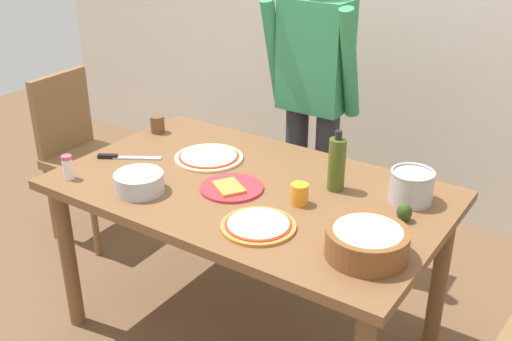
{
  "coord_description": "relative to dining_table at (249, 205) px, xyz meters",
  "views": [
    {
      "loc": [
        1.28,
        -1.84,
        1.89
      ],
      "look_at": [
        0.0,
        0.05,
        0.81
      ],
      "focal_mm": 42.64,
      "sensor_mm": 36.0,
      "label": 1
    }
  ],
  "objects": [
    {
      "name": "steel_pot",
      "position": [
        0.6,
        0.25,
        0.16
      ],
      "size": [
        0.17,
        0.17,
        0.13
      ],
      "color": "#B7B7BC",
      "rests_on": "dining_table"
    },
    {
      "name": "chair_wooden_left",
      "position": [
        -1.32,
        0.22,
        -0.13
      ],
      "size": [
        0.41,
        0.41,
        0.95
      ],
      "color": "brown",
      "rests_on": "ground"
    },
    {
      "name": "avocado",
      "position": [
        0.64,
        0.08,
        0.13
      ],
      "size": [
        0.06,
        0.06,
        0.07
      ],
      "primitive_type": "ellipsoid",
      "color": "#2D4219",
      "rests_on": "dining_table"
    },
    {
      "name": "cup_small_brown",
      "position": [
        -0.72,
        0.24,
        0.13
      ],
      "size": [
        0.07,
        0.07,
        0.08
      ],
      "primitive_type": "cylinder",
      "color": "brown",
      "rests_on": "dining_table"
    },
    {
      "name": "cup_orange",
      "position": [
        0.25,
        -0.02,
        0.13
      ],
      "size": [
        0.07,
        0.07,
        0.08
      ],
      "primitive_type": "cylinder",
      "color": "orange",
      "rests_on": "dining_table"
    },
    {
      "name": "pizza_cooked_on_tray",
      "position": [
        0.22,
        -0.26,
        0.1
      ],
      "size": [
        0.28,
        0.28,
        0.02
      ],
      "color": "#C67A33",
      "rests_on": "dining_table"
    },
    {
      "name": "dining_table",
      "position": [
        0.0,
        0.0,
        0.0
      ],
      "size": [
        1.6,
        0.96,
        0.76
      ],
      "color": "brown",
      "rests_on": "ground"
    },
    {
      "name": "pizza_raw_on_board",
      "position": [
        -0.3,
        0.12,
        0.1
      ],
      "size": [
        0.31,
        0.31,
        0.02
      ],
      "color": "beige",
      "rests_on": "dining_table"
    },
    {
      "name": "plate_with_slice",
      "position": [
        -0.04,
        -0.07,
        0.1
      ],
      "size": [
        0.26,
        0.26,
        0.02
      ],
      "color": "red",
      "rests_on": "dining_table"
    },
    {
      "name": "popcorn_bowl",
      "position": [
        0.62,
        -0.21,
        0.15
      ],
      "size": [
        0.28,
        0.28,
        0.11
      ],
      "color": "brown",
      "rests_on": "dining_table"
    },
    {
      "name": "olive_oil_bottle",
      "position": [
        0.31,
        0.17,
        0.2
      ],
      "size": [
        0.07,
        0.07,
        0.26
      ],
      "color": "#47561E",
      "rests_on": "dining_table"
    },
    {
      "name": "salt_shaker",
      "position": [
        -0.67,
        -0.37,
        0.14
      ],
      "size": [
        0.04,
        0.04,
        0.11
      ],
      "color": "white",
      "rests_on": "dining_table"
    },
    {
      "name": "person_cook",
      "position": [
        -0.13,
        0.76,
        0.27
      ],
      "size": [
        0.49,
        0.25,
        1.62
      ],
      "color": "#2D2D38",
      "rests_on": "ground"
    },
    {
      "name": "chef_knife",
      "position": [
        -0.64,
        -0.1,
        0.1
      ],
      "size": [
        0.26,
        0.17,
        0.02
      ],
      "color": "silver",
      "rests_on": "dining_table"
    },
    {
      "name": "mixing_bowl_steel",
      "position": [
        -0.34,
        -0.29,
        0.13
      ],
      "size": [
        0.2,
        0.2,
        0.08
      ],
      "color": "#B7B7BC",
      "rests_on": "dining_table"
    },
    {
      "name": "ground",
      "position": [
        0.0,
        0.0,
        -0.67
      ],
      "size": [
        8.0,
        8.0,
        0.0
      ],
      "primitive_type": "plane",
      "color": "brown"
    }
  ]
}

